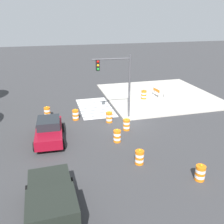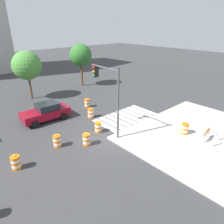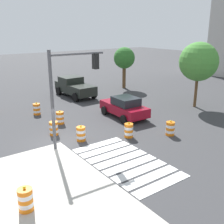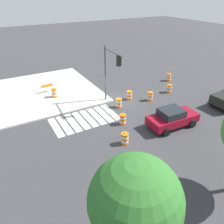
# 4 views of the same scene
# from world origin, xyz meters

# --- Properties ---
(ground_plane) EXTENTS (120.00, 120.00, 0.00)m
(ground_plane) POSITION_xyz_m (0.00, 0.00, 0.00)
(ground_plane) COLOR #38383A
(crosswalk_stripes) EXTENTS (5.85, 3.20, 0.02)m
(crosswalk_stripes) POSITION_xyz_m (4.00, 1.80, 0.01)
(crosswalk_stripes) COLOR silver
(crosswalk_stripes) RESTS_ON ground
(sports_car) EXTENTS (4.38, 2.30, 1.63)m
(sports_car) POSITION_xyz_m (-1.93, 6.38, 0.81)
(sports_car) COLOR maroon
(sports_car) RESTS_ON ground
(pickup_truck) EXTENTS (5.21, 2.48, 1.92)m
(pickup_truck) POSITION_xyz_m (-10.26, 6.45, 0.97)
(pickup_truck) COLOR black
(pickup_truck) RESTS_ON ground
(traffic_barrel_near_corner) EXTENTS (0.56, 0.56, 1.02)m
(traffic_barrel_near_corner) POSITION_xyz_m (0.18, 1.32, 0.45)
(traffic_barrel_near_corner) COLOR orange
(traffic_barrel_near_corner) RESTS_ON ground
(traffic_barrel_crosswalk_end) EXTENTS (0.56, 0.56, 1.02)m
(traffic_barrel_crosswalk_end) POSITION_xyz_m (-3.42, 1.62, 0.45)
(traffic_barrel_crosswalk_end) COLOR orange
(traffic_barrel_crosswalk_end) RESTS_ON ground
(traffic_barrel_median_near) EXTENTS (0.56, 0.56, 1.02)m
(traffic_barrel_median_near) POSITION_xyz_m (-6.54, 1.07, 0.45)
(traffic_barrel_median_near) COLOR orange
(traffic_barrel_median_near) RESTS_ON ground
(traffic_barrel_far_curb) EXTENTS (0.56, 0.56, 1.02)m
(traffic_barrel_far_curb) POSITION_xyz_m (-1.69, 0.35, 0.45)
(traffic_barrel_far_curb) COLOR orange
(traffic_barrel_far_curb) RESTS_ON ground
(traffic_barrel_lane_center) EXTENTS (0.56, 0.56, 1.02)m
(traffic_barrel_lane_center) POSITION_xyz_m (1.46, 4.06, 0.45)
(traffic_barrel_lane_center) COLOR orange
(traffic_barrel_lane_center) RESTS_ON ground
(traffic_barrel_opposite_curb) EXTENTS (0.56, 0.56, 1.02)m
(traffic_barrel_opposite_curb) POSITION_xyz_m (2.78, 6.47, 0.45)
(traffic_barrel_opposite_curb) COLOR orange
(traffic_barrel_opposite_curb) RESTS_ON ground
(traffic_barrel_on_sidewalk) EXTENTS (0.56, 0.56, 1.02)m
(traffic_barrel_on_sidewalk) POSITION_xyz_m (5.01, -3.79, 0.60)
(traffic_barrel_on_sidewalk) COLOR orange
(traffic_barrel_on_sidewalk) RESTS_ON sidewalk_corner
(traffic_light_pole) EXTENTS (0.48, 3.29, 5.50)m
(traffic_light_pole) POSITION_xyz_m (0.64, 0.54, 3.91)
(traffic_light_pole) COLOR #4C4C51
(traffic_light_pole) RESTS_ON sidewalk_corner
(street_tree_streetside_mid) EXTENTS (2.38, 2.38, 4.63)m
(street_tree_streetside_mid) POSITION_xyz_m (-10.35, 13.00, 3.38)
(street_tree_streetside_mid) COLOR brown
(street_tree_streetside_mid) RESTS_ON ground
(street_tree_streetside_far) EXTENTS (3.28, 3.28, 5.60)m
(street_tree_streetside_far) POSITION_xyz_m (-0.53, 13.23, 3.95)
(street_tree_streetside_far) COLOR brown
(street_tree_streetside_far) RESTS_ON ground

